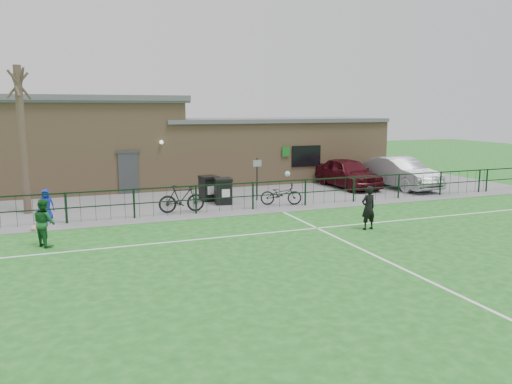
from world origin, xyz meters
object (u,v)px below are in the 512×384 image
object	(u,v)px
bare_tree	(23,141)
spectator_child	(46,205)
wheelie_bin_left	(209,189)
outfield_player	(44,223)
sign_post	(257,179)
bicycle_d	(182,199)
car_silver	(400,173)
bicycle_e	(281,194)
car_maroon	(348,173)
wheelie_bin_right	(223,192)
ball_ground	(34,228)

from	to	relation	value
bare_tree	spectator_child	world-z (taller)	bare_tree
wheelie_bin_left	outfield_player	size ratio (longest dim) A/B	0.71
sign_post	spectator_child	xyz separation A→B (m)	(-9.13, -1.16, -0.38)
bicycle_d	spectator_child	xyz separation A→B (m)	(-5.22, 0.25, 0.04)
spectator_child	car_silver	bearing A→B (deg)	12.98
wheelie_bin_left	bicycle_d	xyz separation A→B (m)	(-1.78, -2.20, 0.04)
outfield_player	bicycle_e	bearing A→B (deg)	-100.92
sign_post	car_maroon	size ratio (longest dim) A/B	0.42
car_silver	outfield_player	distance (m)	18.55
wheelie_bin_right	bicycle_d	size ratio (longest dim) A/B	0.57
bare_tree	car_silver	bearing A→B (deg)	0.37
car_maroon	outfield_player	xyz separation A→B (m)	(-15.13, -6.84, -0.06)
sign_post	bare_tree	bearing A→B (deg)	176.37
car_maroon	spectator_child	size ratio (longest dim) A/B	3.82
car_silver	spectator_child	xyz separation A→B (m)	(-17.73, -1.91, -0.22)
wheelie_bin_right	car_silver	world-z (taller)	car_silver
bicycle_e	ball_ground	world-z (taller)	bicycle_e
bare_tree	wheelie_bin_left	bearing A→B (deg)	1.25
bicycle_e	ball_ground	xyz separation A→B (m)	(-10.15, -1.33, -0.39)
wheelie_bin_left	car_maroon	world-z (taller)	car_maroon
bare_tree	bicycle_e	distance (m)	11.00
car_maroon	ball_ground	bearing A→B (deg)	-164.61
bare_tree	ball_ground	xyz separation A→B (m)	(0.38, -3.35, -2.89)
bicycle_e	outfield_player	xyz separation A→B (m)	(-9.68, -3.53, 0.26)
bicycle_d	bare_tree	bearing A→B (deg)	73.72
car_maroon	spectator_child	bearing A→B (deg)	-169.72
car_maroon	bicycle_e	distance (m)	6.38
wheelie_bin_left	bicycle_e	size ratio (longest dim) A/B	0.58
spectator_child	outfield_player	world-z (taller)	outfield_player
sign_post	ball_ground	world-z (taller)	sign_post
wheelie_bin_left	bicycle_e	world-z (taller)	wheelie_bin_left
spectator_child	sign_post	bearing A→B (deg)	14.07
car_maroon	bare_tree	bearing A→B (deg)	-176.55
bicycle_e	outfield_player	size ratio (longest dim) A/B	1.21
bicycle_e	ball_ground	size ratio (longest dim) A/B	8.28
wheelie_bin_right	spectator_child	world-z (taller)	spectator_child
wheelie_bin_right	car_maroon	xyz separation A→B (m)	(7.81, 2.16, 0.26)
car_maroon	car_silver	bearing A→B (deg)	-26.05
bare_tree	car_silver	distance (m)	18.63
bare_tree	outfield_player	world-z (taller)	bare_tree
car_maroon	bicycle_e	xyz separation A→B (m)	(-5.45, -3.31, -0.32)
sign_post	car_silver	bearing A→B (deg)	4.97
bare_tree	sign_post	world-z (taller)	bare_tree
wheelie_bin_left	car_silver	world-z (taller)	car_silver
bare_tree	spectator_child	distance (m)	3.06
sign_post	car_silver	world-z (taller)	sign_post
spectator_child	ball_ground	xyz separation A→B (m)	(-0.40, -1.56, -0.52)
outfield_player	ball_ground	xyz separation A→B (m)	(-0.47, 2.20, -0.65)
bicycle_d	bicycle_e	bearing A→B (deg)	-87.29
car_maroon	car_silver	size ratio (longest dim) A/B	0.93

